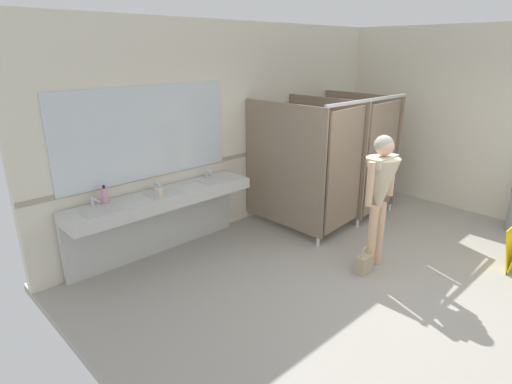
# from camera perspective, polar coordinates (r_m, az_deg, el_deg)

# --- Properties ---
(ground_plane) EXTENTS (6.44, 6.11, 0.10)m
(ground_plane) POSITION_cam_1_polar(r_m,az_deg,el_deg) (5.33, 19.37, -12.00)
(ground_plane) COLOR #9E998E
(wall_back) EXTENTS (6.44, 0.12, 2.97)m
(wall_back) POSITION_cam_1_polar(r_m,az_deg,el_deg) (6.42, -2.01, 8.98)
(wall_back) COLOR beige
(wall_back) RESTS_ON ground_plane
(wall_side_right) EXTENTS (0.12, 6.11, 2.97)m
(wall_side_right) POSITION_cam_1_polar(r_m,az_deg,el_deg) (7.53, 31.33, 7.74)
(wall_side_right) COLOR beige
(wall_side_right) RESTS_ON ground_plane
(wall_back_tile_band) EXTENTS (6.44, 0.01, 0.06)m
(wall_back_tile_band) POSITION_cam_1_polar(r_m,az_deg,el_deg) (6.46, -1.58, 5.12)
(wall_back_tile_band) COLOR #9E937F
(wall_back_tile_band) RESTS_ON wall_back
(vanity_counter) EXTENTS (2.46, 0.54, 1.00)m
(vanity_counter) POSITION_cam_1_polar(r_m,az_deg,el_deg) (5.50, -12.85, -2.33)
(vanity_counter) COLOR silver
(vanity_counter) RESTS_ON ground_plane
(mirror_panel) EXTENTS (2.36, 0.02, 1.14)m
(mirror_panel) POSITION_cam_1_polar(r_m,az_deg,el_deg) (5.40, -14.66, 7.76)
(mirror_panel) COLOR silver
(mirror_panel) RESTS_ON wall_back
(bathroom_stalls) EXTENTS (2.00, 1.53, 1.94)m
(bathroom_stalls) POSITION_cam_1_polar(r_m,az_deg,el_deg) (6.58, 10.71, 4.74)
(bathroom_stalls) COLOR #84705B
(bathroom_stalls) RESTS_ON ground_plane
(person_standing) EXTENTS (0.58, 0.41, 1.66)m
(person_standing) POSITION_cam_1_polar(r_m,az_deg,el_deg) (5.17, 16.61, 0.78)
(person_standing) COLOR #DBAD89
(person_standing) RESTS_ON ground_plane
(handbag) EXTENTS (0.22, 0.12, 0.35)m
(handbag) POSITION_cam_1_polar(r_m,az_deg,el_deg) (5.31, 14.50, -9.42)
(handbag) COLOR tan
(handbag) RESTS_ON ground_plane
(soap_dispenser) EXTENTS (0.07, 0.07, 0.22)m
(soap_dispenser) POSITION_cam_1_polar(r_m,az_deg,el_deg) (5.17, -19.92, -0.44)
(soap_dispenser) COLOR #D899B2
(soap_dispenser) RESTS_ON vanity_counter
(paper_cup) EXTENTS (0.07, 0.07, 0.10)m
(paper_cup) POSITION_cam_1_polar(r_m,az_deg,el_deg) (5.22, -13.00, -0.06)
(paper_cup) COLOR beige
(paper_cup) RESTS_ON vanity_counter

